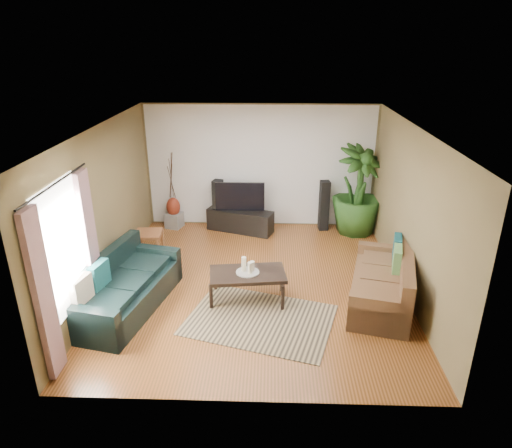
{
  "coord_description": "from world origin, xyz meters",
  "views": [
    {
      "loc": [
        0.25,
        -6.91,
        4.0
      ],
      "look_at": [
        0.0,
        0.2,
        1.05
      ],
      "focal_mm": 32.0,
      "sensor_mm": 36.0,
      "label": 1
    }
  ],
  "objects_px": {
    "sofa_left": "(125,284)",
    "tv_stand": "(240,221)",
    "potted_plant": "(358,190)",
    "vase": "(173,207)",
    "coffee_table": "(248,286)",
    "speaker_right": "(324,206)",
    "sofa_right": "(382,278)",
    "pedestal": "(174,220)",
    "speaker_left": "(218,204)",
    "television": "(240,197)",
    "side_table": "(149,245)"
  },
  "relations": [
    {
      "from": "tv_stand",
      "to": "speaker_left",
      "type": "distance_m",
      "value": 0.61
    },
    {
      "from": "sofa_left",
      "to": "television",
      "type": "relative_size",
      "value": 2.07
    },
    {
      "from": "coffee_table",
      "to": "speaker_right",
      "type": "xyz_separation_m",
      "value": [
        1.52,
        2.99,
        0.31
      ]
    },
    {
      "from": "coffee_table",
      "to": "television",
      "type": "distance_m",
      "value": 2.91
    },
    {
      "from": "sofa_left",
      "to": "sofa_right",
      "type": "distance_m",
      "value": 4.04
    },
    {
      "from": "sofa_right",
      "to": "television",
      "type": "xyz_separation_m",
      "value": [
        -2.45,
        2.84,
        0.37
      ]
    },
    {
      "from": "coffee_table",
      "to": "speaker_left",
      "type": "height_order",
      "value": "speaker_left"
    },
    {
      "from": "sofa_left",
      "to": "tv_stand",
      "type": "bearing_deg",
      "value": -14.22
    },
    {
      "from": "pedestal",
      "to": "sofa_right",
      "type": "bearing_deg",
      "value": -37.04
    },
    {
      "from": "coffee_table",
      "to": "speaker_right",
      "type": "bearing_deg",
      "value": 55.82
    },
    {
      "from": "vase",
      "to": "side_table",
      "type": "relative_size",
      "value": 0.81
    },
    {
      "from": "tv_stand",
      "to": "potted_plant",
      "type": "xyz_separation_m",
      "value": [
        2.51,
        0.03,
        0.72
      ]
    },
    {
      "from": "sofa_right",
      "to": "speaker_left",
      "type": "height_order",
      "value": "speaker_left"
    },
    {
      "from": "tv_stand",
      "to": "vase",
      "type": "relative_size",
      "value": 3.39
    },
    {
      "from": "potted_plant",
      "to": "pedestal",
      "type": "distance_m",
      "value": 4.09
    },
    {
      "from": "sofa_right",
      "to": "vase",
      "type": "xyz_separation_m",
      "value": [
        -3.95,
        2.98,
        0.06
      ]
    },
    {
      "from": "television",
      "to": "speaker_right",
      "type": "xyz_separation_m",
      "value": [
        1.83,
        0.14,
        -0.24
      ]
    },
    {
      "from": "sofa_left",
      "to": "tv_stand",
      "type": "xyz_separation_m",
      "value": [
        1.58,
        3.13,
        -0.18
      ]
    },
    {
      "from": "tv_stand",
      "to": "side_table",
      "type": "distance_m",
      "value": 2.15
    },
    {
      "from": "speaker_left",
      "to": "side_table",
      "type": "height_order",
      "value": "speaker_left"
    },
    {
      "from": "sofa_right",
      "to": "speaker_right",
      "type": "bearing_deg",
      "value": -154.28
    },
    {
      "from": "coffee_table",
      "to": "side_table",
      "type": "height_order",
      "value": "side_table"
    },
    {
      "from": "speaker_left",
      "to": "sofa_left",
      "type": "bearing_deg",
      "value": -93.72
    },
    {
      "from": "sofa_left",
      "to": "sofa_right",
      "type": "height_order",
      "value": "same"
    },
    {
      "from": "television",
      "to": "sofa_left",
      "type": "bearing_deg",
      "value": -116.62
    },
    {
      "from": "sofa_left",
      "to": "side_table",
      "type": "distance_m",
      "value": 1.78
    },
    {
      "from": "coffee_table",
      "to": "vase",
      "type": "height_order",
      "value": "vase"
    },
    {
      "from": "coffee_table",
      "to": "tv_stand",
      "type": "distance_m",
      "value": 2.84
    },
    {
      "from": "television",
      "to": "pedestal",
      "type": "height_order",
      "value": "television"
    },
    {
      "from": "coffee_table",
      "to": "television",
      "type": "xyz_separation_m",
      "value": [
        -0.31,
        2.85,
        0.55
      ]
    },
    {
      "from": "side_table",
      "to": "vase",
      "type": "bearing_deg",
      "value": 83.73
    },
    {
      "from": "pedestal",
      "to": "sofa_left",
      "type": "bearing_deg",
      "value": -91.45
    },
    {
      "from": "tv_stand",
      "to": "sofa_right",
      "type": "bearing_deg",
      "value": -29.47
    },
    {
      "from": "television",
      "to": "potted_plant",
      "type": "bearing_deg",
      "value": 0.29
    },
    {
      "from": "sofa_right",
      "to": "sofa_left",
      "type": "bearing_deg",
      "value": -71.5
    },
    {
      "from": "television",
      "to": "side_table",
      "type": "height_order",
      "value": "television"
    },
    {
      "from": "sofa_right",
      "to": "television",
      "type": "relative_size",
      "value": 1.86
    },
    {
      "from": "sofa_left",
      "to": "coffee_table",
      "type": "bearing_deg",
      "value": -68.24
    },
    {
      "from": "sofa_left",
      "to": "vase",
      "type": "distance_m",
      "value": 3.3
    },
    {
      "from": "tv_stand",
      "to": "pedestal",
      "type": "xyz_separation_m",
      "value": [
        -1.5,
        0.16,
        -0.07
      ]
    },
    {
      "from": "television",
      "to": "side_table",
      "type": "bearing_deg",
      "value": -140.22
    },
    {
      "from": "sofa_right",
      "to": "potted_plant",
      "type": "relative_size",
      "value": 1.02
    },
    {
      "from": "pedestal",
      "to": "side_table",
      "type": "relative_size",
      "value": 0.63
    },
    {
      "from": "sofa_right",
      "to": "coffee_table",
      "type": "bearing_deg",
      "value": -75.72
    },
    {
      "from": "side_table",
      "to": "speaker_left",
      "type": "bearing_deg",
      "value": 52.57
    },
    {
      "from": "potted_plant",
      "to": "vase",
      "type": "distance_m",
      "value": 4.04
    },
    {
      "from": "potted_plant",
      "to": "vase",
      "type": "bearing_deg",
      "value": 178.14
    },
    {
      "from": "sofa_left",
      "to": "pedestal",
      "type": "bearing_deg",
      "value": 11.1
    },
    {
      "from": "sofa_right",
      "to": "pedestal",
      "type": "distance_m",
      "value": 4.95
    },
    {
      "from": "speaker_left",
      "to": "pedestal",
      "type": "bearing_deg",
      "value": -165.48
    }
  ]
}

